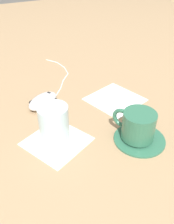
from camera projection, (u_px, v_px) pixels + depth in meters
name	position (u px, v px, depth m)	size (l,w,h in m)	color
ground_plane	(83.00, 122.00, 0.66)	(3.00, 3.00, 0.00)	#9E7F5B
saucer	(139.00, 139.00, 0.60)	(0.12, 0.12, 0.01)	#2D664C
coffee_cup	(138.00, 125.00, 0.58)	(0.08, 0.10, 0.07)	#2D664C
computer_mouse	(43.00, 101.00, 0.72)	(0.12, 0.10, 0.03)	silver
mouse_cable	(60.00, 74.00, 0.89)	(0.11, 0.28, 0.00)	white
napkin_under_glass	(57.00, 141.00, 0.60)	(0.13, 0.13, 0.00)	silver
drinking_glass	(54.00, 124.00, 0.57)	(0.07, 0.07, 0.09)	silver
napkin_spare	(115.00, 99.00, 0.75)	(0.14, 0.14, 0.00)	white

